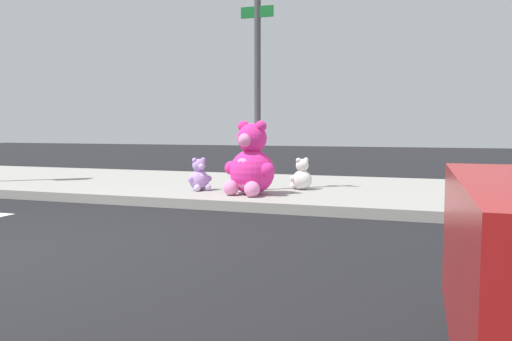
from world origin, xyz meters
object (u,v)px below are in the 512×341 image
Objects in this scene: sign_pole at (257,89)px; plush_lavender at (199,177)px; plush_pink_large at (251,165)px; plush_white at (302,177)px; plush_lime at (245,173)px.

sign_pole reaches higher than plush_lavender.
plush_white is at bearing 56.19° from plush_pink_large.
plush_white is at bearing 22.92° from plush_lavender.
plush_pink_large reaches higher than plush_lavender.
plush_lavender is 1.01× the size of plush_white.
plush_pink_large is at bearing -66.57° from plush_lime.
plush_lime is (-0.62, 1.43, -0.27)m from plush_pink_large.
sign_pole is 5.80× the size of plush_lavender.
plush_lime is (-0.53, 0.85, -1.50)m from sign_pole.
plush_pink_large is 1.58m from plush_lime.
plush_white is (0.60, 0.90, -0.25)m from plush_pink_large.
plush_pink_large is at bearing -12.40° from plush_lavender.
plush_lime is at bearing 156.25° from plush_white.
plush_lavender is 1.73m from plush_white.
plush_lavender is at bearing -157.08° from plush_white.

